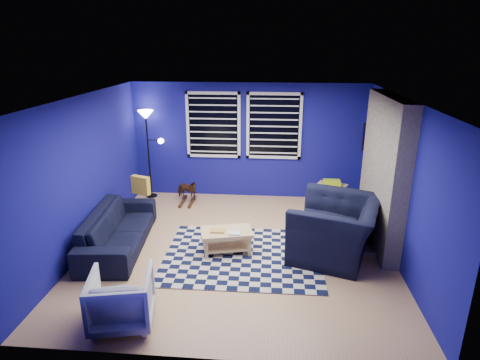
# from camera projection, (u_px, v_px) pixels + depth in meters

# --- Properties ---
(floor) EXTENTS (5.00, 5.00, 0.00)m
(floor) POSITION_uv_depth(u_px,v_px,m) (238.00, 249.00, 6.73)
(floor) COLOR tan
(floor) RESTS_ON ground
(ceiling) EXTENTS (5.00, 5.00, 0.00)m
(ceiling) POSITION_uv_depth(u_px,v_px,m) (238.00, 98.00, 5.92)
(ceiling) COLOR white
(ceiling) RESTS_ON wall_back
(wall_back) EXTENTS (5.00, 0.00, 5.00)m
(wall_back) POSITION_uv_depth(u_px,v_px,m) (248.00, 141.00, 8.68)
(wall_back) COLOR navy
(wall_back) RESTS_ON floor
(wall_left) EXTENTS (0.00, 5.00, 5.00)m
(wall_left) POSITION_uv_depth(u_px,v_px,m) (85.00, 174.00, 6.52)
(wall_left) COLOR navy
(wall_left) RESTS_ON floor
(wall_right) EXTENTS (0.00, 5.00, 5.00)m
(wall_right) POSITION_uv_depth(u_px,v_px,m) (400.00, 183.00, 6.12)
(wall_right) COLOR navy
(wall_right) RESTS_ON floor
(fireplace) EXTENTS (0.65, 2.00, 2.50)m
(fireplace) POSITION_uv_depth(u_px,v_px,m) (382.00, 175.00, 6.62)
(fireplace) COLOR gray
(fireplace) RESTS_ON floor
(window_left) EXTENTS (1.17, 0.06, 1.42)m
(window_left) POSITION_uv_depth(u_px,v_px,m) (213.00, 125.00, 8.59)
(window_left) COLOR black
(window_left) RESTS_ON wall_back
(window_right) EXTENTS (1.17, 0.06, 1.42)m
(window_right) POSITION_uv_depth(u_px,v_px,m) (274.00, 126.00, 8.48)
(window_right) COLOR black
(window_right) RESTS_ON wall_back
(tv) EXTENTS (0.07, 1.00, 0.58)m
(tv) POSITION_uv_depth(u_px,v_px,m) (369.00, 142.00, 7.96)
(tv) COLOR black
(tv) RESTS_ON wall_right
(rug) EXTENTS (2.51, 2.01, 0.02)m
(rug) POSITION_uv_depth(u_px,v_px,m) (243.00, 256.00, 6.49)
(rug) COLOR black
(rug) RESTS_ON floor
(sofa) EXTENTS (2.25, 1.06, 0.64)m
(sofa) POSITION_uv_depth(u_px,v_px,m) (118.00, 229.00, 6.72)
(sofa) COLOR black
(sofa) RESTS_ON floor
(armchair_big) EXTENTS (1.75, 1.64, 0.93)m
(armchair_big) POSITION_uv_depth(u_px,v_px,m) (335.00, 228.00, 6.39)
(armchair_big) COLOR black
(armchair_big) RESTS_ON floor
(armchair_bent) EXTENTS (0.87, 0.88, 0.68)m
(armchair_bent) POSITION_uv_depth(u_px,v_px,m) (122.00, 299.00, 4.84)
(armchair_bent) COLOR gray
(armchair_bent) RESTS_ON floor
(rocking_horse) EXTENTS (0.42, 0.59, 0.45)m
(rocking_horse) POSITION_uv_depth(u_px,v_px,m) (187.00, 190.00, 8.55)
(rocking_horse) COLOR #4C2F18
(rocking_horse) RESTS_ON floor
(coffee_table) EXTENTS (0.91, 0.65, 0.41)m
(coffee_table) POSITION_uv_depth(u_px,v_px,m) (226.00, 237.00, 6.52)
(coffee_table) COLOR tan
(coffee_table) RESTS_ON rug
(cabinet) EXTENTS (0.70, 0.59, 0.58)m
(cabinet) POSITION_uv_depth(u_px,v_px,m) (331.00, 195.00, 8.36)
(cabinet) COLOR tan
(cabinet) RESTS_ON floor
(floor_lamp) EXTENTS (0.53, 0.32, 1.93)m
(floor_lamp) POSITION_uv_depth(u_px,v_px,m) (148.00, 127.00, 8.50)
(floor_lamp) COLOR black
(floor_lamp) RESTS_ON floor
(throw_pillow) EXTENTS (0.37, 0.22, 0.34)m
(throw_pillow) POSITION_uv_depth(u_px,v_px,m) (141.00, 185.00, 7.34)
(throw_pillow) COLOR gold
(throw_pillow) RESTS_ON sofa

